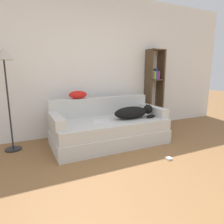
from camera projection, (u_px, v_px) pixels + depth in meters
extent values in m
plane|color=olive|center=(177.00, 200.00, 1.97)|extent=(20.00, 20.00, 0.00)
cube|color=white|center=(89.00, 65.00, 3.91)|extent=(6.87, 0.06, 2.70)
cube|color=silver|center=(110.00, 137.00, 3.50)|extent=(1.95, 0.94, 0.24)
cube|color=silver|center=(110.00, 125.00, 3.45)|extent=(1.91, 0.90, 0.19)
cube|color=silver|center=(101.00, 106.00, 3.75)|extent=(1.91, 0.15, 0.34)
cube|color=silver|center=(56.00, 121.00, 3.03)|extent=(0.15, 0.75, 0.16)
cube|color=silver|center=(153.00, 110.00, 3.79)|extent=(0.15, 0.75, 0.16)
ellipsoid|color=black|center=(131.00, 113.00, 3.48)|extent=(0.63, 0.27, 0.21)
sphere|color=black|center=(148.00, 109.00, 3.62)|extent=(0.17, 0.17, 0.17)
cone|color=black|center=(150.00, 106.00, 3.57)|extent=(0.06, 0.06, 0.08)
cone|color=black|center=(147.00, 105.00, 3.65)|extent=(0.06, 0.06, 0.08)
ellipsoid|color=black|center=(151.00, 116.00, 3.53)|extent=(0.19, 0.07, 0.06)
cube|color=silver|center=(102.00, 121.00, 3.28)|extent=(0.34, 0.32, 0.02)
ellipsoid|color=red|center=(78.00, 95.00, 3.53)|extent=(0.33, 0.20, 0.14)
cube|color=#4C3823|center=(148.00, 89.00, 4.40)|extent=(0.04, 0.26, 1.70)
cube|color=#4C3823|center=(160.00, 88.00, 4.54)|extent=(0.04, 0.26, 1.70)
cube|color=#4C3823|center=(156.00, 50.00, 4.30)|extent=(0.34, 0.26, 0.02)
cube|color=#4C3823|center=(155.00, 80.00, 4.43)|extent=(0.34, 0.26, 0.02)
cube|color=#337F42|center=(151.00, 75.00, 4.35)|extent=(0.04, 0.20, 0.18)
cube|color=gold|center=(153.00, 75.00, 4.37)|extent=(0.03, 0.20, 0.17)
cube|color=#234C93|center=(154.00, 74.00, 4.38)|extent=(0.03, 0.20, 0.23)
cube|color=#753384|center=(155.00, 75.00, 4.39)|extent=(0.03, 0.20, 0.18)
cube|color=#753384|center=(156.00, 75.00, 4.41)|extent=(0.03, 0.20, 0.17)
cylinder|color=#232326|center=(13.00, 149.00, 3.22)|extent=(0.25, 0.25, 0.02)
cylinder|color=#232326|center=(9.00, 106.00, 3.07)|extent=(0.02, 0.02, 1.38)
cone|color=beige|center=(3.00, 54.00, 2.91)|extent=(0.28, 0.28, 0.16)
cube|color=silver|center=(169.00, 159.00, 2.87)|extent=(0.08, 0.08, 0.03)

